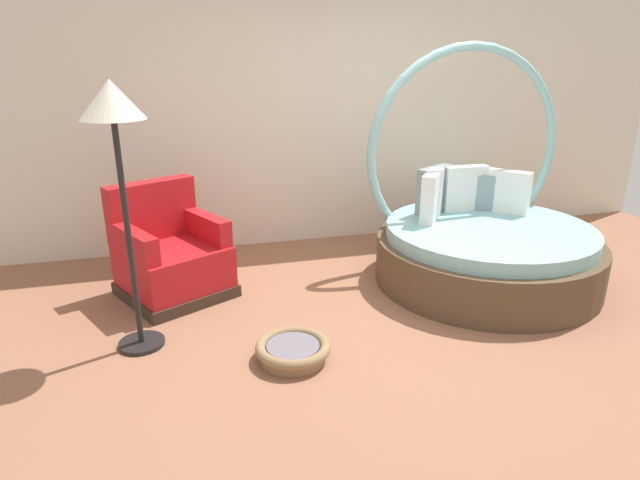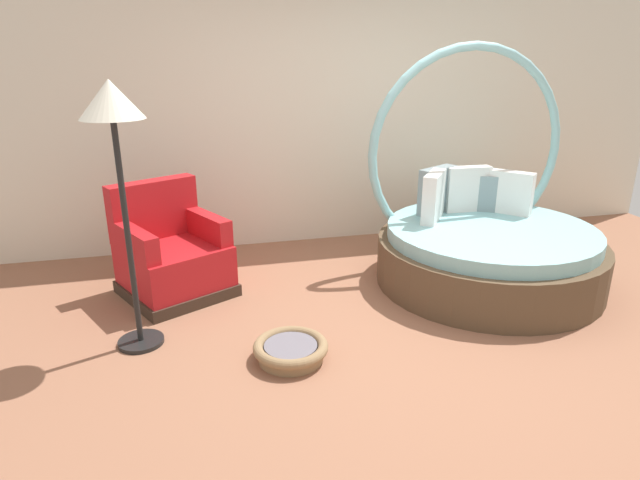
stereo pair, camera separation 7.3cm
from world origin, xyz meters
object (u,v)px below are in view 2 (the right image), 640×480
round_daybed (485,239)px  red_armchair (171,256)px  pet_basket (291,350)px  floor_lamp (114,127)px

round_daybed → red_armchair: (-2.73, 0.37, -0.05)m
round_daybed → pet_basket: round_daybed is taller
round_daybed → floor_lamp: size_ratio=1.13×
round_daybed → pet_basket: bearing=-154.5°
floor_lamp → pet_basket: bearing=-24.8°
pet_basket → round_daybed: bearing=25.5°
round_daybed → floor_lamp: round_daybed is taller
round_daybed → floor_lamp: bearing=-171.0°
red_armchair → floor_lamp: size_ratio=0.59×
round_daybed → floor_lamp: (-2.95, -0.47, 1.15)m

